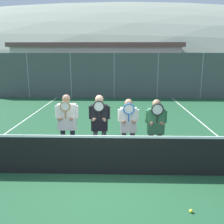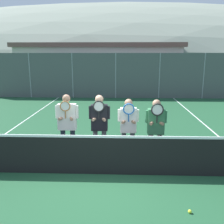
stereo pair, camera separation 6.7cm
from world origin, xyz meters
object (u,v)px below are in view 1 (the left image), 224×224
Objects in this scene: player_center_left at (100,123)px; player_rightmost at (156,126)px; player_center_right at (128,125)px; player_leftmost at (67,122)px; car_far_left at (57,80)px; car_left_of_center at (121,82)px; car_center at (187,81)px; tennis_ball_on_court at (191,211)px.

player_rightmost is (1.47, -0.12, -0.05)m from player_center_left.
player_rightmost reaches higher than player_center_right.
car_far_left is (-3.42, 12.85, -0.14)m from player_leftmost.
player_rightmost is at bearing -66.09° from car_far_left.
car_left_of_center is at bearing 90.35° from player_center_right.
player_leftmost reaches higher than player_center_right.
tennis_ball_on_court is (-3.85, -15.11, -0.83)m from car_center.
player_center_left is 3.11m from tennis_ball_on_court.
car_left_of_center is (-0.08, 12.33, -0.16)m from player_center_right.
player_center_right is 0.36× the size of car_left_of_center.
car_far_left is (-4.29, 12.88, -0.14)m from player_center_left.
player_center_left is at bearing -93.21° from car_left_of_center.
player_leftmost reaches higher than car_left_of_center.
player_rightmost is 0.40× the size of car_center.
player_rightmost reaches higher than tennis_ball_on_court.
player_center_right is at bearing -89.65° from car_left_of_center.
car_left_of_center is at bearing 86.79° from player_center_left.
car_center is at bearing 71.92° from player_rightmost.
player_leftmost is at bearing 139.88° from tennis_ball_on_court.
player_rightmost is at bearing -86.41° from car_left_of_center.
car_center is (5.01, 0.49, 0.01)m from car_left_of_center.
player_rightmost is 25.51× the size of tennis_ball_on_court.
player_rightmost is 13.63m from car_center.
player_leftmost is 1.00× the size of player_center_left.
player_center_left reaches higher than car_left_of_center.
car_center reaches higher than car_left_of_center.
player_center_left reaches higher than player_rightmost.
player_center_left is 0.38× the size of car_left_of_center.
player_leftmost is 14.40m from car_center.
tennis_ball_on_court is at bearing -67.93° from car_far_left.
car_center is 64.22× the size of tennis_ball_on_court.
car_far_left is 63.34× the size of tennis_ball_on_court.
player_rightmost is at bearing -4.76° from player_center_left.
car_far_left is 16.37m from tennis_ball_on_court.
car_center is (9.99, -0.04, -0.08)m from car_far_left.
player_leftmost reaches higher than player_rightmost.
player_rightmost is 2.40m from tennis_ball_on_court.
player_leftmost is 1.64m from player_center_right.
car_center is at bearing 75.70° from tennis_ball_on_court.
player_rightmost is at bearing -108.08° from car_center.
player_center_right is at bearing -0.16° from player_leftmost.
player_rightmost is 14.22m from car_far_left.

